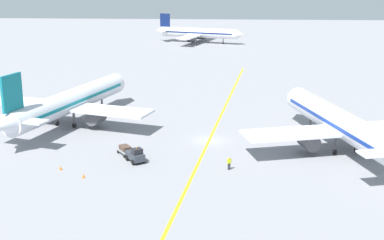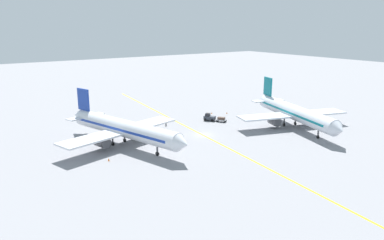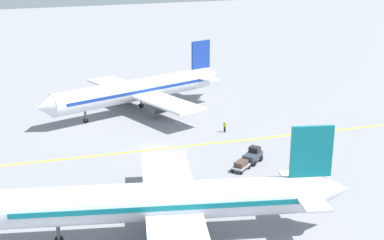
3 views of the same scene
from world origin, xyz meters
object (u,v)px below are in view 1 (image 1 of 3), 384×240
object	(u,v)px
airplane_adjacent_stand	(342,124)
baggage_cart_trailing	(125,149)
airplane_at_gate	(70,102)
airplane_distant_taxiing	(198,33)
traffic_cone_near_nose	(372,134)
baggage_tug_dark	(136,155)
traffic_cone_by_wingtip	(83,176)
traffic_cone_mid_apron	(61,168)
ground_crew_worker	(229,163)

from	to	relation	value
airplane_adjacent_stand	baggage_cart_trailing	xyz separation A→B (m)	(-29.28, -3.65, -2.95)
airplane_at_gate	airplane_adjacent_stand	distance (m)	42.05
airplane_distant_taxiing	traffic_cone_near_nose	bearing A→B (deg)	-73.24
airplane_at_gate	baggage_cart_trailing	distance (m)	18.41
airplane_adjacent_stand	airplane_at_gate	bearing A→B (deg)	165.60
airplane_adjacent_stand	baggage_cart_trailing	size ratio (longest dim) A/B	11.90
airplane_at_gate	airplane_adjacent_stand	bearing A→B (deg)	-14.40
baggage_tug_dark	baggage_cart_trailing	distance (m)	3.30
baggage_cart_trailing	traffic_cone_by_wingtip	distance (m)	9.32
airplane_distant_taxiing	traffic_cone_mid_apron	bearing A→B (deg)	-95.10
baggage_tug_dark	airplane_at_gate	bearing A→B (deg)	128.30
baggage_cart_trailing	traffic_cone_near_nose	distance (m)	37.07
airplane_adjacent_stand	traffic_cone_near_nose	size ratio (longest dim) A/B	63.58
airplane_at_gate	ground_crew_worker	world-z (taller)	airplane_at_gate
airplane_distant_taxiing	traffic_cone_mid_apron	xyz separation A→B (m)	(-10.88, -121.90, -3.06)
airplane_at_gate	traffic_cone_near_nose	xyz separation A→B (m)	(46.93, -3.40, -3.43)
airplane_at_gate	ground_crew_worker	distance (m)	31.76
airplane_adjacent_stand	baggage_tug_dark	xyz separation A→B (m)	(-27.43, -6.38, -2.81)
baggage_tug_dark	ground_crew_worker	distance (m)	12.25
airplane_adjacent_stand	baggage_tug_dark	distance (m)	28.30
baggage_cart_trailing	traffic_cone_mid_apron	size ratio (longest dim) A/B	5.34
airplane_at_gate	airplane_distant_taxiing	bearing A→B (deg)	81.43
airplane_adjacent_stand	airplane_distant_taxiing	xyz separation A→B (m)	(-25.42, 112.07, -0.37)
airplane_adjacent_stand	traffic_cone_near_nose	world-z (taller)	airplane_adjacent_stand
airplane_at_gate	baggage_tug_dark	bearing A→B (deg)	-51.70
baggage_tug_dark	ground_crew_worker	bearing A→B (deg)	-9.65
baggage_cart_trailing	traffic_cone_by_wingtip	xyz separation A→B (m)	(-3.47, -8.64, -0.49)
baggage_tug_dark	airplane_adjacent_stand	bearing A→B (deg)	13.10
airplane_at_gate	traffic_cone_by_wingtip	xyz separation A→B (m)	(7.97, -22.75, -3.43)
airplane_at_gate	traffic_cone_near_nose	world-z (taller)	airplane_at_gate
airplane_at_gate	airplane_distant_taxiing	distance (m)	102.76
airplane_adjacent_stand	airplane_distant_taxiing	bearing A→B (deg)	102.78
ground_crew_worker	baggage_cart_trailing	bearing A→B (deg)	161.05
airplane_at_gate	traffic_cone_mid_apron	world-z (taller)	airplane_at_gate
traffic_cone_near_nose	airplane_at_gate	bearing A→B (deg)	175.86
airplane_at_gate	traffic_cone_by_wingtip	world-z (taller)	airplane_at_gate
traffic_cone_mid_apron	traffic_cone_near_nose	bearing A→B (deg)	21.67
airplane_at_gate	traffic_cone_near_nose	bearing A→B (deg)	-4.14
airplane_distant_taxiing	traffic_cone_mid_apron	distance (m)	122.42
airplane_adjacent_stand	ground_crew_worker	xyz separation A→B (m)	(-15.35, -8.44, -2.80)
airplane_distant_taxiing	baggage_cart_trailing	bearing A→B (deg)	-91.91
traffic_cone_mid_apron	airplane_adjacent_stand	bearing A→B (deg)	15.15
airplane_distant_taxiing	baggage_tug_dark	xyz separation A→B (m)	(-2.01, -118.45, -2.44)
traffic_cone_mid_apron	baggage_tug_dark	bearing A→B (deg)	21.24
baggage_tug_dark	baggage_cart_trailing	size ratio (longest dim) A/B	1.13
baggage_cart_trailing	traffic_cone_mid_apron	xyz separation A→B (m)	(-7.02, -6.18, -0.49)
baggage_cart_trailing	ground_crew_worker	distance (m)	14.73
airplane_adjacent_stand	traffic_cone_by_wingtip	distance (m)	35.15
baggage_cart_trailing	ground_crew_worker	bearing A→B (deg)	-18.95
airplane_at_gate	baggage_tug_dark	xyz separation A→B (m)	(13.30, -16.84, -2.81)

